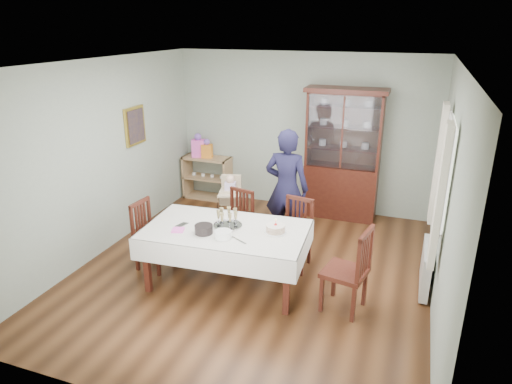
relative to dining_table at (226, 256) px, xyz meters
The scene contains 25 objects.
floor 0.60m from the dining_table, 62.21° to the left, with size 5.00×5.00×0.00m, color #593319.
room_shell 1.63m from the dining_table, 77.21° to the left, with size 5.00×5.00×5.00m.
dining_table is the anchor object (origin of this frame).
china_cabinet 2.92m from the dining_table, 70.12° to the left, with size 1.30×0.48×2.18m.
sideboard 3.09m from the dining_table, 119.83° to the left, with size 0.90×0.38×0.80m.
picture_frame 2.66m from the dining_table, 149.09° to the left, with size 0.04×0.48×0.58m, color gold.
window 2.79m from the dining_table, 16.10° to the left, with size 0.04×1.02×1.22m, color white.
curtain_left 2.60m from the dining_table, ahead, with size 0.07×0.30×1.55m, color silver.
curtain_right 2.92m from the dining_table, 29.13° to the left, with size 0.07×0.30×1.55m, color silver.
radiator 2.48m from the dining_table, 16.49° to the left, with size 0.10×0.80×0.55m, color white.
chair_far_left 0.84m from the dining_table, 104.16° to the left, with size 0.49×0.49×0.92m.
chair_far_right 1.00m from the dining_table, 47.42° to the left, with size 0.48×0.48×0.94m.
chair_end_left 1.10m from the dining_table, behind, with size 0.45×0.45×0.93m.
chair_end_right 1.51m from the dining_table, ahead, with size 0.55×0.55×1.03m.
woman 1.47m from the dining_table, 73.51° to the left, with size 0.64×0.42×1.76m, color black.
high_chair 1.54m from the dining_table, 110.65° to the left, with size 0.51×0.51×0.94m.
champagne_tray 0.45m from the dining_table, 93.61° to the left, with size 0.36×0.36×0.22m.
birthday_cake 0.75m from the dining_table, ahead, with size 0.26×0.26×0.18m.
plate_stack_dark 0.51m from the dining_table, 133.78° to the right, with size 0.22×0.22×0.10m, color black.
plate_stack_white 0.49m from the dining_table, 73.21° to the right, with size 0.20×0.20×0.09m, color white.
napkin_stack 0.70m from the dining_table, 154.14° to the right, with size 0.14×0.14×0.02m, color #FF5DD1.
cutlery 0.71m from the dining_table, behind, with size 0.11×0.15×0.01m, color silver, non-canonical shape.
cake_knife 0.53m from the dining_table, 42.53° to the right, with size 0.25×0.02×0.01m, color silver.
gift_bag_pink 3.21m from the dining_table, 122.43° to the left, with size 0.27×0.23×0.44m.
gift_bag_orange 3.12m from the dining_table, 119.65° to the left, with size 0.21×0.16×0.35m.
Camera 1 is at (1.85, -5.06, 3.13)m, focal length 32.00 mm.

